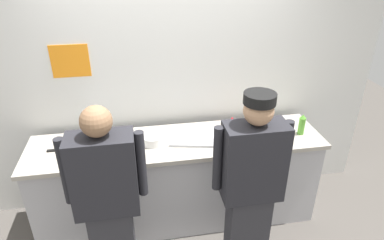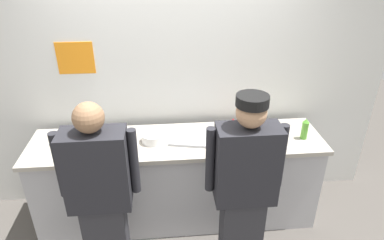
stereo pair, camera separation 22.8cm
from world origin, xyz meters
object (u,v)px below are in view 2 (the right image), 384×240
deli_cup (254,141)px  squeeze_bottle_primary (233,128)px  chef_center (245,188)px  plate_stack_front (264,130)px  plate_stack_rear (153,138)px  squeeze_bottle_secondary (305,129)px  ramekin_yellow_sauce (127,132)px  ramekin_orange_sauce (231,146)px  chef_near_left (101,196)px  chefs_knife (62,144)px  mixing_bowl_steel (100,139)px  squeeze_bottle_spare (240,133)px  sheet_tray (198,138)px

deli_cup → squeeze_bottle_primary: bearing=129.4°
chef_center → plate_stack_front: chef_center is taller
plate_stack_rear → squeeze_bottle_secondary: 1.42m
plate_stack_front → ramekin_yellow_sauce: size_ratio=1.84×
squeeze_bottle_primary → ramekin_yellow_sauce: (-1.01, 0.13, -0.07)m
squeeze_bottle_primary → ramekin_orange_sauce: 0.23m
ramekin_yellow_sauce → deli_cup: (1.17, -0.32, 0.03)m
chef_near_left → squeeze_bottle_secondary: size_ratio=7.95×
plate_stack_front → deli_cup: bearing=-126.0°
squeeze_bottle_primary → squeeze_bottle_secondary: (0.66, -0.11, 0.01)m
plate_stack_front → ramekin_orange_sauce: size_ratio=2.02×
chefs_knife → mixing_bowl_steel: bearing=-3.3°
squeeze_bottle_spare → ramekin_orange_sauce: squeeze_bottle_spare is taller
sheet_tray → squeeze_bottle_primary: squeeze_bottle_primary is taller
ramekin_yellow_sauce → chefs_knife: size_ratio=0.40×
chef_near_left → squeeze_bottle_spare: bearing=26.1°
squeeze_bottle_spare → ramekin_yellow_sauce: 1.09m
plate_stack_rear → squeeze_bottle_spare: bearing=-5.6°
sheet_tray → plate_stack_rear: bearing=-178.2°
chefs_knife → ramekin_orange_sauce: bearing=-7.0°
ramekin_orange_sauce → chefs_knife: size_ratio=0.36×
mixing_bowl_steel → deli_cup: bearing=-6.2°
plate_stack_rear → squeeze_bottle_spare: 0.81m
squeeze_bottle_secondary → deli_cup: size_ratio=2.29×
ramekin_orange_sauce → deli_cup: deli_cup is taller
plate_stack_rear → ramekin_yellow_sauce: (-0.25, 0.17, -0.02)m
squeeze_bottle_secondary → deli_cup: squeeze_bottle_secondary is taller
chef_center → chefs_knife: size_ratio=6.08×
deli_cup → squeeze_bottle_secondary: bearing=9.4°
chef_near_left → deli_cup: bearing=21.4°
plate_stack_rear → deli_cup: bearing=-9.3°
sheet_tray → squeeze_bottle_spare: bearing=-13.5°
squeeze_bottle_primary → mixing_bowl_steel: bearing=-178.0°
squeeze_bottle_primary → chefs_knife: squeeze_bottle_primary is taller
chef_center → ramekin_orange_sauce: chef_center is taller
plate_stack_front → mixing_bowl_steel: 1.56m
chef_center → mixing_bowl_steel: bearing=149.6°
chef_center → plate_stack_front: bearing=64.4°
plate_stack_front → deli_cup: size_ratio=2.23×
deli_cup → squeeze_bottle_spare: bearing=147.4°
ramekin_yellow_sauce → chef_near_left: bearing=-99.2°
chef_near_left → plate_stack_rear: size_ratio=8.26×
squeeze_bottle_primary → chef_center: bearing=-93.6°
plate_stack_front → squeeze_bottle_secondary: squeeze_bottle_secondary is taller
squeeze_bottle_spare → mixing_bowl_steel: bearing=176.5°
plate_stack_rear → mixing_bowl_steel: 0.48m
plate_stack_front → squeeze_bottle_spare: 0.33m
sheet_tray → ramekin_orange_sauce: 0.33m
plate_stack_front → squeeze_bottle_secondary: size_ratio=0.98×
mixing_bowl_steel → squeeze_bottle_primary: 1.24m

